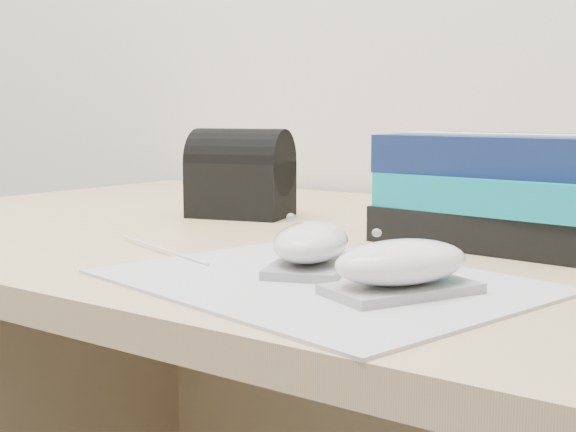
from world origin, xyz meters
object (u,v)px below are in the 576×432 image
Objects in this scene: mouse_front at (402,267)px; pouch at (241,174)px; mouse_rear at (311,246)px; book_stack at (508,190)px.

mouse_front is 0.49m from pouch.
mouse_rear is 0.88× the size of pouch.
mouse_front is at bearing -83.94° from book_stack.
pouch is at bearing 138.79° from mouse_rear.
mouse_rear is at bearing -41.21° from pouch.
mouse_front is (0.11, -0.04, 0.00)m from mouse_rear.
mouse_front is at bearing -36.11° from pouch.
pouch is at bearing -179.02° from book_stack.
mouse_rear is 0.12m from mouse_front.
mouse_front is 0.30m from book_stack.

